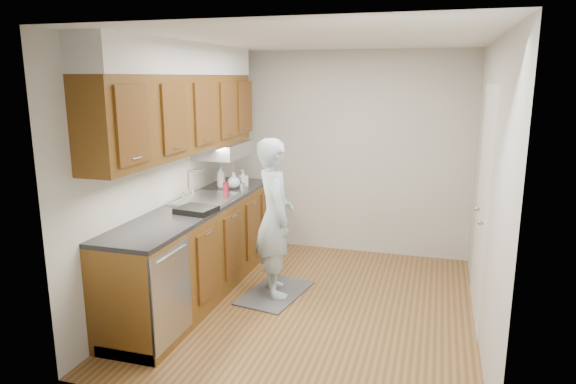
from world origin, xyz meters
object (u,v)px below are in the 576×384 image
at_px(soap_bottle_a, 221,176).
at_px(soda_can, 226,188).
at_px(dish_rack, 196,210).
at_px(soap_bottle_b, 243,178).
at_px(soap_bottle_c, 234,180).
at_px(steel_can, 243,188).
at_px(person, 275,207).

distance_m(soap_bottle_a, soda_can, 0.33).
distance_m(soap_bottle_a, dish_rack, 1.14).
distance_m(soap_bottle_b, soap_bottle_c, 0.14).
xyz_separation_m(soap_bottle_c, dish_rack, (0.07, -1.10, -0.07)).
height_order(soda_can, steel_can, soda_can).
bearing_deg(soap_bottle_a, dish_rack, -78.07).
bearing_deg(soap_bottle_c, dish_rack, -86.16).
relative_size(soap_bottle_a, soap_bottle_b, 1.32).
bearing_deg(soda_can, steel_can, 21.91).
bearing_deg(soap_bottle_b, soap_bottle_a, -154.02).
height_order(soap_bottle_a, steel_can, soap_bottle_a).
relative_size(soap_bottle_c, dish_rack, 0.56).
bearing_deg(person, dish_rack, 97.99).
bearing_deg(dish_rack, steel_can, 91.00).
relative_size(soap_bottle_c, steel_can, 1.79).
relative_size(soap_bottle_b, dish_rack, 0.57).
height_order(soap_bottle_a, soap_bottle_b, soap_bottle_a).
bearing_deg(person, soda_can, 32.14).
height_order(soap_bottle_a, dish_rack, soap_bottle_a).
bearing_deg(soap_bottle_b, dish_rack, -89.59).
bearing_deg(dish_rack, person, 45.93).
xyz_separation_m(soap_bottle_b, soda_can, (-0.05, -0.38, -0.04)).
height_order(soap_bottle_b, soap_bottle_c, soap_bottle_b).
distance_m(person, soap_bottle_a, 1.07).
xyz_separation_m(soap_bottle_c, soda_can, (0.01, -0.26, -0.03)).
xyz_separation_m(person, dish_rack, (-0.61, -0.48, 0.05)).
distance_m(soda_can, steel_can, 0.18).
distance_m(steel_can, dish_rack, 0.91).
relative_size(steel_can, dish_rack, 0.31).
height_order(person, soda_can, person).
relative_size(soap_bottle_b, soda_can, 1.59).
bearing_deg(soap_bottle_c, soda_can, -86.86).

